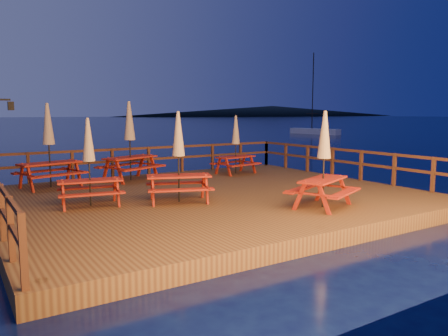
{
  "coord_description": "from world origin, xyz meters",
  "views": [
    {
      "loc": [
        -6.6,
        -11.23,
        2.86
      ],
      "look_at": [
        0.84,
        0.6,
        1.06
      ],
      "focal_mm": 35.0,
      "sensor_mm": 36.0,
      "label": 1
    }
  ],
  "objects_px": {
    "sailboat": "(314,131)",
    "picnic_table_0": "(236,144)",
    "picnic_table_1": "(89,161)",
    "picnic_table_2": "(130,140)"
  },
  "relations": [
    {
      "from": "sailboat",
      "to": "picnic_table_0",
      "type": "distance_m",
      "value": 40.91
    },
    {
      "from": "picnic_table_1",
      "to": "picnic_table_2",
      "type": "bearing_deg",
      "value": 65.89
    },
    {
      "from": "sailboat",
      "to": "picnic_table_1",
      "type": "relative_size",
      "value": 4.58
    },
    {
      "from": "picnic_table_0",
      "to": "picnic_table_1",
      "type": "xyz_separation_m",
      "value": [
        -6.6,
        -3.01,
        -0.01
      ]
    },
    {
      "from": "picnic_table_1",
      "to": "picnic_table_0",
      "type": "bearing_deg",
      "value": 34.2
    },
    {
      "from": "sailboat",
      "to": "picnic_table_1",
      "type": "bearing_deg",
      "value": -151.23
    },
    {
      "from": "sailboat",
      "to": "picnic_table_2",
      "type": "bearing_deg",
      "value": -152.91
    },
    {
      "from": "picnic_table_0",
      "to": "picnic_table_1",
      "type": "distance_m",
      "value": 7.25
    },
    {
      "from": "sailboat",
      "to": "picnic_table_0",
      "type": "xyz_separation_m",
      "value": [
        -30.47,
        -27.27,
        1.25
      ]
    },
    {
      "from": "sailboat",
      "to": "picnic_table_2",
      "type": "xyz_separation_m",
      "value": [
        -34.62,
        -26.62,
        1.52
      ]
    }
  ]
}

